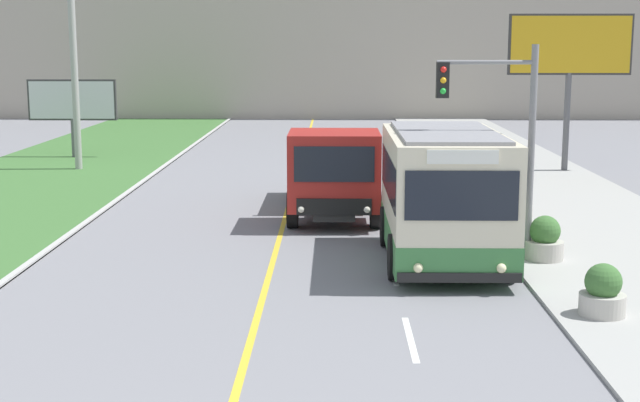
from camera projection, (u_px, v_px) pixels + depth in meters
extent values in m
cube|color=silver|center=(410.00, 339.00, 15.35)|extent=(0.12, 2.40, 0.01)
cube|color=silver|center=(393.00, 272.00, 19.88)|extent=(0.12, 2.40, 0.01)
cube|color=silver|center=(382.00, 229.00, 24.41)|extent=(0.12, 2.40, 0.01)
cube|color=silver|center=(375.00, 200.00, 28.94)|extent=(0.12, 2.40, 0.01)
cube|color=silver|center=(369.00, 179.00, 33.47)|extent=(0.12, 2.40, 0.01)
cube|color=silver|center=(365.00, 163.00, 38.00)|extent=(0.12, 2.40, 0.01)
cube|color=beige|center=(444.00, 193.00, 20.41)|extent=(2.57, 5.44, 2.73)
cube|color=#3D7F42|center=(443.00, 236.00, 20.59)|extent=(2.59, 5.46, 0.70)
cube|color=black|center=(445.00, 176.00, 20.34)|extent=(2.59, 5.00, 0.95)
cube|color=gray|center=(446.00, 132.00, 20.17)|extent=(2.18, 4.90, 0.08)
cube|color=black|center=(462.00, 196.00, 17.64)|extent=(2.26, 0.04, 1.00)
cube|color=black|center=(459.00, 278.00, 17.92)|extent=(2.52, 0.06, 0.20)
sphere|color=#F4EAB2|center=(418.00, 268.00, 17.89)|extent=(0.20, 0.20, 0.20)
sphere|color=#F4EAB2|center=(501.00, 268.00, 17.87)|extent=(0.20, 0.20, 0.20)
cube|color=white|center=(463.00, 157.00, 17.51)|extent=(1.41, 0.04, 0.28)
cylinder|color=black|center=(395.00, 257.00, 19.13)|extent=(0.28, 1.00, 1.00)
cylinder|color=black|center=(509.00, 257.00, 19.09)|extent=(0.28, 1.00, 1.00)
cylinder|color=black|center=(386.00, 226.00, 22.34)|extent=(0.28, 1.00, 1.00)
cylinder|color=black|center=(483.00, 227.00, 22.30)|extent=(0.28, 1.00, 1.00)
cube|color=black|center=(334.00, 197.00, 26.98)|extent=(1.12, 6.84, 0.20)
cube|color=#AD231E|center=(334.00, 170.00, 24.60)|extent=(2.49, 2.40, 2.09)
cube|color=black|center=(334.00, 164.00, 23.34)|extent=(2.12, 0.04, 0.94)
cube|color=black|center=(334.00, 207.00, 23.53)|extent=(1.99, 0.06, 0.44)
sphere|color=silver|center=(301.00, 209.00, 23.54)|extent=(0.18, 0.18, 0.18)
sphere|color=silver|center=(367.00, 210.00, 23.52)|extent=(0.18, 0.18, 0.18)
cube|color=#994C19|center=(334.00, 185.00, 28.26)|extent=(2.37, 4.19, 0.12)
cube|color=#994C19|center=(299.00, 166.00, 28.17)|extent=(0.12, 4.19, 1.34)
cube|color=#994C19|center=(370.00, 166.00, 28.14)|extent=(0.12, 4.19, 1.34)
cube|color=#994C19|center=(334.00, 175.00, 26.15)|extent=(2.37, 0.12, 1.34)
cube|color=#994C19|center=(334.00, 158.00, 30.16)|extent=(2.37, 0.12, 1.34)
cube|color=#994C19|center=(334.00, 148.00, 26.01)|extent=(2.37, 0.12, 0.24)
cylinder|color=black|center=(293.00, 209.00, 24.56)|extent=(0.30, 1.04, 1.04)
cylinder|color=black|center=(376.00, 209.00, 24.53)|extent=(0.30, 1.04, 1.04)
cylinder|color=black|center=(298.00, 186.00, 28.50)|extent=(0.30, 1.04, 1.04)
cylinder|color=black|center=(370.00, 186.00, 28.46)|extent=(0.30, 1.04, 1.04)
cylinder|color=#9E9E99|center=(73.00, 32.00, 35.03)|extent=(0.28, 0.28, 10.94)
cylinder|color=slate|center=(531.00, 155.00, 20.34)|extent=(0.16, 0.16, 5.01)
cylinder|color=slate|center=(486.00, 62.00, 19.99)|extent=(2.20, 0.10, 0.10)
cube|color=black|center=(443.00, 80.00, 20.08)|extent=(0.28, 0.24, 0.80)
sphere|color=red|center=(444.00, 70.00, 19.91)|extent=(0.14, 0.14, 0.14)
sphere|color=orange|center=(443.00, 80.00, 19.95)|extent=(0.14, 0.14, 0.14)
sphere|color=green|center=(443.00, 91.00, 19.99)|extent=(0.14, 0.14, 0.14)
cylinder|color=#59595B|center=(566.00, 123.00, 34.97)|extent=(0.24, 0.24, 3.90)
cube|color=#333333|center=(570.00, 44.00, 34.44)|extent=(4.77, 0.20, 2.34)
cube|color=gold|center=(571.00, 44.00, 34.33)|extent=(4.61, 0.02, 2.18)
cylinder|color=#59595B|center=(74.00, 138.00, 39.68)|extent=(0.24, 0.24, 1.75)
cube|color=#333333|center=(72.00, 100.00, 39.39)|extent=(3.91, 0.20, 1.80)
cube|color=silver|center=(72.00, 100.00, 39.28)|extent=(3.75, 0.02, 1.64)
cylinder|color=#B7B2A8|center=(602.00, 304.00, 16.41)|extent=(0.85, 0.85, 0.40)
sphere|color=#3D6B33|center=(603.00, 282.00, 16.34)|extent=(0.68, 0.68, 0.68)
cylinder|color=#B7B2A8|center=(544.00, 250.00, 20.65)|extent=(0.89, 0.89, 0.43)
sphere|color=#3D6B33|center=(545.00, 231.00, 20.57)|extent=(0.71, 0.71, 0.71)
cylinder|color=#B7B2A8|center=(516.00, 215.00, 24.88)|extent=(0.91, 0.91, 0.46)
sphere|color=#3D6B33|center=(517.00, 198.00, 24.80)|extent=(0.73, 0.73, 0.73)
cylinder|color=#B7B2A8|center=(486.00, 190.00, 29.13)|extent=(0.86, 0.86, 0.42)
sphere|color=#3D6B33|center=(487.00, 177.00, 29.05)|extent=(0.69, 0.69, 0.69)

